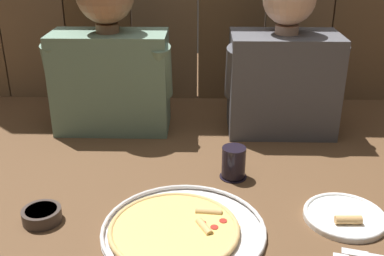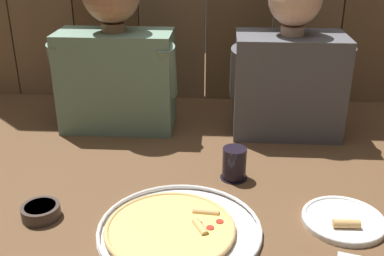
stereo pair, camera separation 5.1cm
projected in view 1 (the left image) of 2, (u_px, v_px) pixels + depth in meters
The scene contains 8 objects.
ground_plane at pixel (194, 203), 1.28m from camera, with size 3.20×3.20×0.00m, color brown.
pizza_tray at pixel (180, 229), 1.15m from camera, with size 0.41×0.41×0.03m.
dinner_plate at pixel (345, 216), 1.20m from camera, with size 0.21×0.21×0.03m.
drinking_glass at pixel (234, 163), 1.39m from camera, with size 0.08×0.08×0.10m.
dipping_bowl at pixel (42, 214), 1.19m from camera, with size 0.10×0.10×0.03m.
table_knife at pixel (376, 256), 1.07m from camera, with size 0.15×0.06×0.01m.
diner_left at pixel (109, 55), 1.63m from camera, with size 0.44×0.21×0.59m.
diner_right at pixel (284, 63), 1.63m from camera, with size 0.41×0.23×0.57m.
Camera 1 is at (0.02, -1.08, 0.70)m, focal length 43.51 mm.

